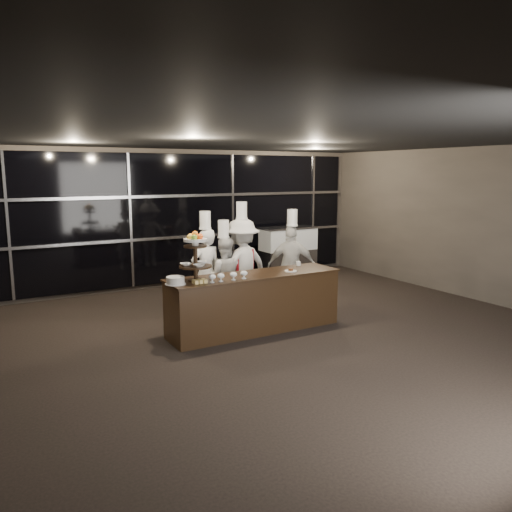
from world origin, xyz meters
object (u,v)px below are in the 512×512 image
layer_cake (175,281)px  display_case (288,250)px  buffet_counter (255,302)px  chef_c (242,266)px  chef_d (292,265)px  chef_b (224,276)px  chef_a (206,271)px  display_stand (195,253)px

layer_cake → display_case: bearing=37.5°
buffet_counter → chef_c: bearing=72.4°
display_case → chef_c: bearing=-139.4°
chef_d → layer_cake: bearing=-160.0°
chef_b → chef_c: size_ratio=0.85×
chef_b → chef_c: (0.36, 0.01, 0.14)m
display_case → chef_c: 3.05m
layer_cake → chef_a: (1.00, 1.15, -0.16)m
buffet_counter → layer_cake: bearing=-177.9°
display_case → chef_b: 3.33m
chef_d → chef_a: bearing=173.7°
chef_a → chef_d: 1.68m
chef_a → chef_d: (1.67, -0.18, -0.02)m
display_stand → chef_d: (2.33, 0.92, -0.55)m
layer_cake → chef_b: size_ratio=0.18×
buffet_counter → chef_b: chef_b is taller
chef_b → buffet_counter: bearing=-87.6°
display_stand → display_case: (3.63, 3.00, -0.65)m
chef_b → display_case: bearing=36.7°
display_case → chef_d: (-1.30, -2.08, 0.10)m
layer_cake → chef_b: (1.30, 1.05, -0.26)m
chef_c → display_stand: bearing=-142.4°
chef_c → chef_d: 1.01m
display_stand → chef_c: 1.74m
buffet_counter → layer_cake: (-1.34, -0.05, 0.51)m
chef_a → display_stand: bearing=-120.9°
layer_cake → chef_d: bearing=20.0°
layer_cake → chef_d: chef_d is taller
chef_d → display_case: bearing=57.9°
buffet_counter → chef_a: chef_a is taller
chef_b → chef_c: bearing=2.1°
display_case → chef_c: chef_c is taller
display_case → chef_a: (-2.97, -1.89, 0.12)m
chef_c → chef_b: bearing=-177.9°
buffet_counter → chef_b: (-0.04, 1.00, 0.25)m
display_stand → display_case: bearing=39.5°
chef_c → buffet_counter: bearing=-107.6°
chef_b → chef_d: 1.37m
chef_a → chef_b: size_ratio=1.09×
buffet_counter → layer_cake: layer_cake is taller
layer_cake → chef_b: bearing=39.1°
buffet_counter → chef_b: 1.04m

